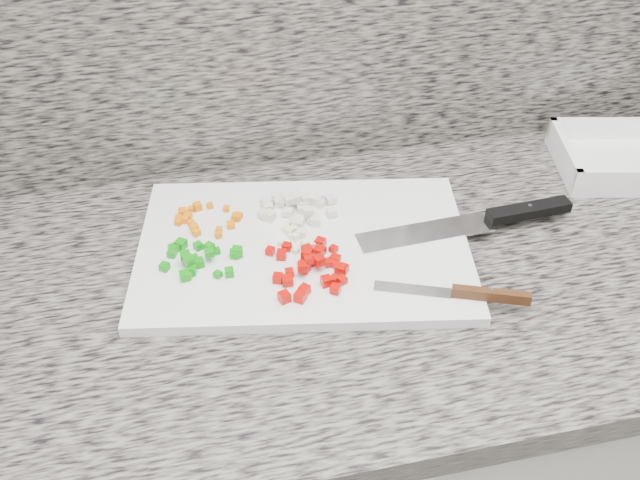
{
  "coord_description": "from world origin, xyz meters",
  "views": [
    {
      "loc": [
        -0.23,
        0.71,
        1.58
      ],
      "look_at": [
        -0.06,
        1.47,
        0.94
      ],
      "focal_mm": 40.0,
      "sensor_mm": 36.0,
      "label": 1
    }
  ],
  "objects": [
    {
      "name": "green_pepper_pile",
      "position": [
        -0.24,
        1.48,
        0.92
      ],
      "size": [
        0.12,
        0.09,
        0.02
      ],
      "color": "#0C860C",
      "rests_on": "cutting_board"
    },
    {
      "name": "tray",
      "position": [
        0.5,
        1.59,
        0.92
      ],
      "size": [
        0.27,
        0.22,
        0.05
      ],
      "rotation": [
        0.0,
        0.0,
        -0.21
      ],
      "color": "white",
      "rests_on": "countertop"
    },
    {
      "name": "onion_pile",
      "position": [
        -0.08,
        1.57,
        0.93
      ],
      "size": [
        0.13,
        0.11,
        0.02
      ],
      "color": "beige",
      "rests_on": "cutting_board"
    },
    {
      "name": "paring_knife",
      "position": [
        0.11,
        1.33,
        0.92
      ],
      "size": [
        0.2,
        0.09,
        0.02
      ],
      "rotation": [
        0.0,
        0.0,
        -0.37
      ],
      "color": "silver",
      "rests_on": "cutting_board"
    },
    {
      "name": "countertop",
      "position": [
        0.0,
        1.44,
        0.88
      ],
      "size": [
        3.96,
        0.64,
        0.04
      ],
      "primitive_type": "cube",
      "color": "slate",
      "rests_on": "cabinet"
    },
    {
      "name": "cabinet",
      "position": [
        0.0,
        1.44,
        0.43
      ],
      "size": [
        3.92,
        0.62,
        0.86
      ],
      "primitive_type": "cube",
      "color": "silver",
      "rests_on": "ground"
    },
    {
      "name": "chef_knife",
      "position": [
        0.21,
        1.48,
        0.92
      ],
      "size": [
        0.34,
        0.06,
        0.02
      ],
      "rotation": [
        0.0,
        0.0,
        0.05
      ],
      "color": "silver",
      "rests_on": "cutting_board"
    },
    {
      "name": "red_pepper_pile",
      "position": [
        -0.09,
        1.43,
        0.92
      ],
      "size": [
        0.11,
        0.12,
        0.02
      ],
      "color": "#BB0802",
      "rests_on": "cutting_board"
    },
    {
      "name": "garlic_pile",
      "position": [
        -0.09,
        1.5,
        0.92
      ],
      "size": [
        0.06,
        0.06,
        0.01
      ],
      "color": "#EFEAB9",
      "rests_on": "cutting_board"
    },
    {
      "name": "cutting_board",
      "position": [
        -0.08,
        1.49,
        0.91
      ],
      "size": [
        0.53,
        0.4,
        0.02
      ],
      "primitive_type": "cube",
      "rotation": [
        0.0,
        0.0,
        -0.18
      ],
      "color": "white",
      "rests_on": "countertop"
    },
    {
      "name": "carrot_pile",
      "position": [
        -0.22,
        1.58,
        0.92
      ],
      "size": [
        0.1,
        0.09,
        0.01
      ],
      "color": "orange",
      "rests_on": "cutting_board"
    }
  ]
}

